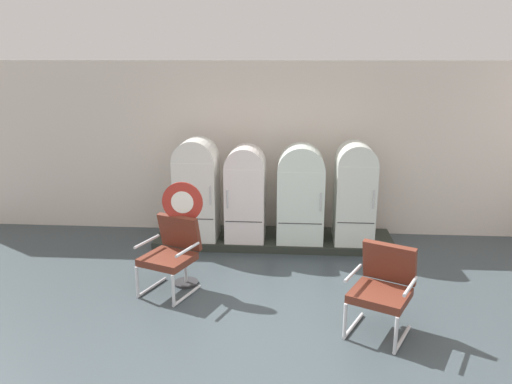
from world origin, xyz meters
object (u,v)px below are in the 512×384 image
refrigerator_2 (301,191)px  sign_stand (184,233)px  refrigerator_0 (197,186)px  refrigerator_3 (355,190)px  armchair_right (383,285)px  armchair_left (172,251)px  refrigerator_1 (245,190)px

refrigerator_2 → sign_stand: 2.11m
refrigerator_0 → refrigerator_2: 1.62m
refrigerator_2 → refrigerator_3: bearing=2.5°
refrigerator_0 → armchair_right: bearing=-44.4°
refrigerator_3 → armchair_left: bearing=-145.9°
refrigerator_0 → sign_stand: bearing=-85.8°
refrigerator_2 → sign_stand: refrigerator_2 is taller
refrigerator_2 → sign_stand: (-1.51, -1.46, -0.19)m
refrigerator_3 → refrigerator_1: bearing=-178.8°
refrigerator_3 → armchair_left: 3.00m
refrigerator_3 → armchair_right: bearing=-89.2°
refrigerator_0 → refrigerator_1: (0.77, 0.00, -0.06)m
refrigerator_1 → sign_stand: (-0.66, -1.47, -0.18)m
refrigerator_2 → refrigerator_3: refrigerator_3 is taller
refrigerator_2 → armchair_right: size_ratio=1.56×
refrigerator_3 → armchair_right: refrigerator_3 is taller
refrigerator_0 → refrigerator_2: bearing=-0.0°
armchair_right → sign_stand: sign_stand is taller
sign_stand → refrigerator_3: bearing=32.7°
armchair_right → refrigerator_1: bearing=125.2°
refrigerator_2 → refrigerator_0: bearing=180.0°
refrigerator_1 → armchair_right: (1.71, -2.43, -0.36)m
sign_stand → refrigerator_2: bearing=44.1°
refrigerator_2 → armchair_right: refrigerator_2 is taller
refrigerator_3 → armchair_right: size_ratio=1.61×
refrigerator_1 → sign_stand: bearing=-114.2°
sign_stand → armchair_left: bearing=-126.9°
refrigerator_2 → armchair_right: (0.86, -2.43, -0.37)m
armchair_right → armchair_left: bearing=162.4°
refrigerator_3 → sign_stand: 2.79m
refrigerator_1 → armchair_left: (-0.79, -1.64, -0.36)m
refrigerator_2 → armchair_left: (-1.64, -1.63, -0.37)m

